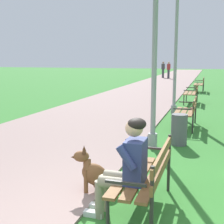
# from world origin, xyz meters

# --- Properties ---
(paved_path) EXTENTS (4.38, 60.00, 0.04)m
(paved_path) POSITION_xyz_m (-2.49, 24.00, 0.02)
(paved_path) COLOR gray
(paved_path) RESTS_ON ground
(park_bench_near) EXTENTS (0.55, 1.50, 0.85)m
(park_bench_near) POSITION_xyz_m (0.43, 0.87, 0.51)
(park_bench_near) COLOR brown
(park_bench_near) RESTS_ON ground
(park_bench_mid) EXTENTS (0.55, 1.50, 0.85)m
(park_bench_mid) POSITION_xyz_m (0.56, 6.05, 0.51)
(park_bench_mid) COLOR brown
(park_bench_mid) RESTS_ON ground
(park_bench_far) EXTENTS (0.55, 1.50, 0.85)m
(park_bench_far) POSITION_xyz_m (0.40, 11.06, 0.51)
(park_bench_far) COLOR brown
(park_bench_far) RESTS_ON ground
(park_bench_furthest) EXTENTS (0.55, 1.50, 0.85)m
(park_bench_furthest) POSITION_xyz_m (0.56, 16.07, 0.51)
(park_bench_furthest) COLOR brown
(park_bench_furthest) RESTS_ON ground
(person_seated_on_near_bench) EXTENTS (0.74, 0.49, 1.25)m
(person_seated_on_near_bench) POSITION_xyz_m (0.22, 0.62, 0.68)
(person_seated_on_near_bench) COLOR gray
(person_seated_on_near_bench) RESTS_ON ground
(dog_brown) EXTENTS (0.80, 0.44, 0.71)m
(dog_brown) POSITION_xyz_m (-0.34, 1.18, 0.26)
(dog_brown) COLOR brown
(dog_brown) RESTS_ON ground
(lamp_post_near) EXTENTS (0.24, 0.24, 4.46)m
(lamp_post_near) POSITION_xyz_m (-0.03, 3.82, 2.31)
(lamp_post_near) COLOR gray
(lamp_post_near) RESTS_ON ground
(lamp_post_mid) EXTENTS (0.24, 0.24, 4.38)m
(lamp_post_mid) POSITION_xyz_m (-0.07, 8.26, 2.27)
(lamp_post_mid) COLOR gray
(lamp_post_mid) RESTS_ON ground
(litter_bin) EXTENTS (0.36, 0.36, 0.70)m
(litter_bin) POSITION_xyz_m (0.51, 4.16, 0.35)
(litter_bin) COLOR #515156
(litter_bin) RESTS_ON ground
(pedestrian_distant) EXTENTS (0.32, 0.22, 1.65)m
(pedestrian_distant) POSITION_xyz_m (-3.47, 28.75, 0.84)
(pedestrian_distant) COLOR #383842
(pedestrian_distant) RESTS_ON ground
(pedestrian_further_distant) EXTENTS (0.32, 0.22, 1.65)m
(pedestrian_further_distant) POSITION_xyz_m (-2.81, 27.86, 0.84)
(pedestrian_further_distant) COLOR #383842
(pedestrian_further_distant) RESTS_ON ground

